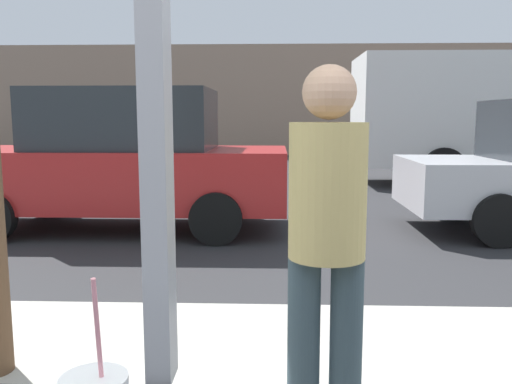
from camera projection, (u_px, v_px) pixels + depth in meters
name	position (u px, v px, depth m)	size (l,w,h in m)	color
ground_plane	(262.00, 208.00, 9.06)	(60.00, 60.00, 0.00)	#2D2D30
building_facade_far	(270.00, 101.00, 21.63)	(28.00, 1.20, 4.33)	gray
parked_car_red	(123.00, 161.00, 7.23)	(4.46, 1.95, 1.89)	red
box_truck	(507.00, 115.00, 11.93)	(6.94, 2.44, 2.86)	silver
pedestrian	(327.00, 235.00, 2.22)	(0.32, 0.32, 1.63)	#364852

